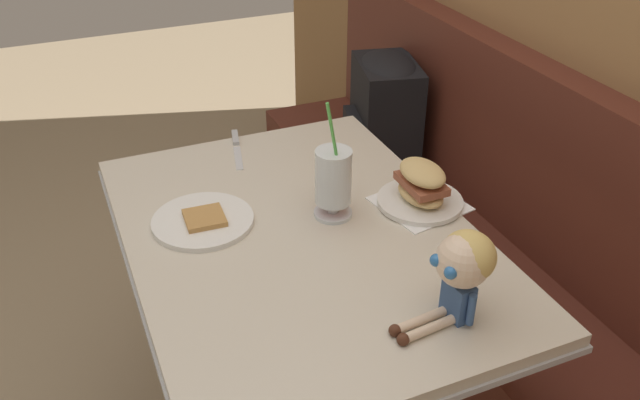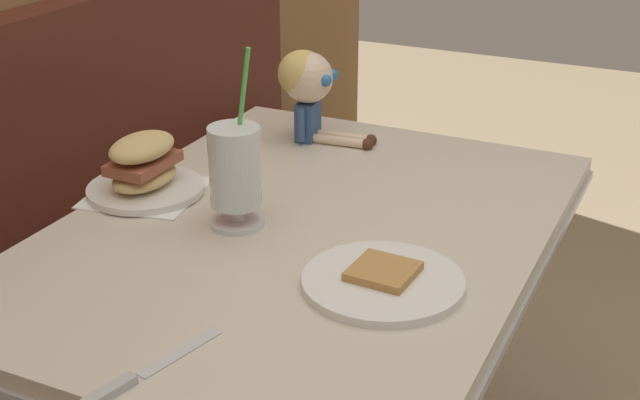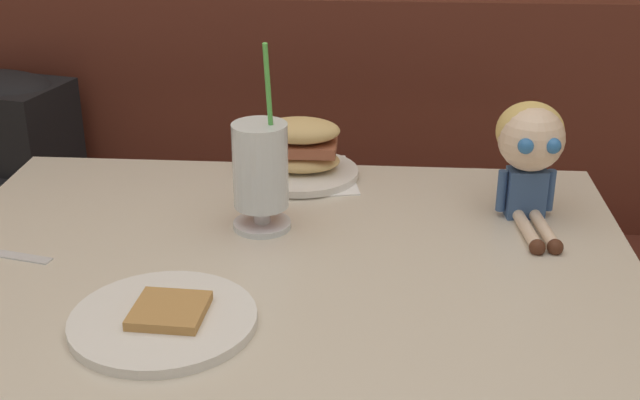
{
  "view_description": "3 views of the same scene",
  "coord_description": "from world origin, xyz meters",
  "px_view_note": "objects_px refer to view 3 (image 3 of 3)",
  "views": [
    {
      "loc": [
        1.25,
        -0.3,
        1.67
      ],
      "look_at": [
        0.04,
        0.21,
        0.85
      ],
      "focal_mm": 38.02,
      "sensor_mm": 36.0,
      "label": 1
    },
    {
      "loc": [
        -1.23,
        -0.44,
        1.41
      ],
      "look_at": [
        0.07,
        0.18,
        0.76
      ],
      "focal_mm": 49.33,
      "sensor_mm": 36.0,
      "label": 2
    },
    {
      "loc": [
        0.15,
        -0.96,
        1.34
      ],
      "look_at": [
        0.06,
        0.25,
        0.81
      ],
      "focal_mm": 47.19,
      "sensor_mm": 36.0,
      "label": 3
    }
  ],
  "objects_px": {
    "seated_doll": "(531,145)",
    "sandwich_plate": "(300,154)",
    "milkshake_glass": "(261,171)",
    "backpack": "(4,157)",
    "toast_plate": "(164,319)"
  },
  "relations": [
    {
      "from": "seated_doll",
      "to": "sandwich_plate",
      "type": "bearing_deg",
      "value": 159.83
    },
    {
      "from": "milkshake_glass",
      "to": "sandwich_plate",
      "type": "bearing_deg",
      "value": 79.66
    },
    {
      "from": "sandwich_plate",
      "to": "milkshake_glass",
      "type": "bearing_deg",
      "value": -100.34
    },
    {
      "from": "milkshake_glass",
      "to": "seated_doll",
      "type": "bearing_deg",
      "value": 10.15
    },
    {
      "from": "seated_doll",
      "to": "backpack",
      "type": "xyz_separation_m",
      "value": [
        -1.11,
        0.42,
        -0.21
      ]
    },
    {
      "from": "sandwich_plate",
      "to": "seated_doll",
      "type": "xyz_separation_m",
      "value": [
        0.4,
        -0.15,
        0.08
      ]
    },
    {
      "from": "seated_doll",
      "to": "backpack",
      "type": "relative_size",
      "value": 0.55
    },
    {
      "from": "toast_plate",
      "to": "sandwich_plate",
      "type": "relative_size",
      "value": 1.07
    },
    {
      "from": "backpack",
      "to": "sandwich_plate",
      "type": "bearing_deg",
      "value": -21.06
    },
    {
      "from": "milkshake_glass",
      "to": "seated_doll",
      "type": "xyz_separation_m",
      "value": [
        0.44,
        0.08,
        0.03
      ]
    },
    {
      "from": "toast_plate",
      "to": "milkshake_glass",
      "type": "xyz_separation_m",
      "value": [
        0.09,
        0.31,
        0.09
      ]
    },
    {
      "from": "milkshake_glass",
      "to": "sandwich_plate",
      "type": "relative_size",
      "value": 1.35
    },
    {
      "from": "toast_plate",
      "to": "backpack",
      "type": "distance_m",
      "value": 1.0
    },
    {
      "from": "milkshake_glass",
      "to": "seated_doll",
      "type": "height_order",
      "value": "milkshake_glass"
    },
    {
      "from": "toast_plate",
      "to": "backpack",
      "type": "relative_size",
      "value": 0.62
    }
  ]
}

